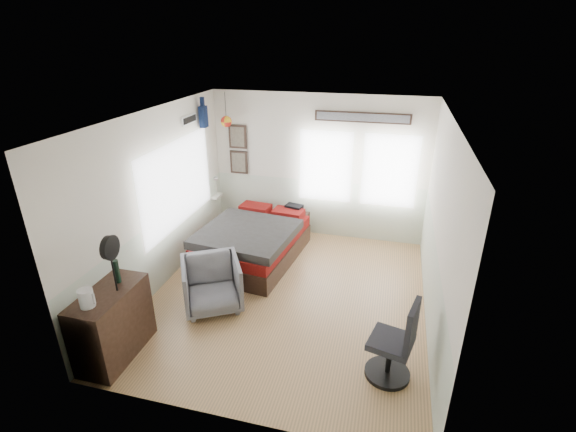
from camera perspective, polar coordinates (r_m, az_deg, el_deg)
name	(u,v)px	position (r m, az deg, el deg)	size (l,w,h in m)	color
ground_plane	(288,297)	(6.42, -0.03, -10.99)	(4.00, 4.50, 0.01)	#95704B
room_shell	(286,192)	(5.84, -0.31, 3.30)	(4.02, 4.52, 2.71)	silver
wall_decor	(255,127)	(7.62, -4.49, 11.98)	(3.55, 1.32, 1.44)	#412C22
bed	(253,242)	(7.27, -4.81, -3.59)	(1.66, 2.19, 0.65)	black
dresser	(113,324)	(5.59, -22.83, -13.41)	(0.48, 1.00, 0.90)	black
armchair	(212,284)	(6.11, -10.37, -9.15)	(0.79, 0.82, 0.74)	slate
nightstand	(294,226)	(7.99, 0.81, -1.38)	(0.51, 0.41, 0.51)	black
task_chair	(396,348)	(5.04, 14.49, -17.03)	(0.56, 0.56, 1.04)	black
kettle	(86,298)	(5.12, -25.86, -10.08)	(0.19, 0.16, 0.21)	silver
bottle	(117,271)	(5.41, -22.40, -7.02)	(0.07, 0.07, 0.30)	black
stand_fan	(110,249)	(5.06, -23.19, -4.13)	(0.09, 0.29, 0.71)	black
black_bag	(294,209)	(7.85, 0.83, 0.90)	(0.31, 0.20, 0.18)	black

